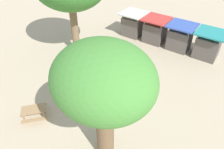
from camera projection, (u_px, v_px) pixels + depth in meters
The scene contains 12 objects.
ground_plane at pixel (100, 93), 15.25m from camera, with size 60.00×60.00×0.00m, color #BAA88C.
elephant at pixel (110, 77), 15.11m from camera, with size 2.25×2.07×1.64m.
person_handler at pixel (90, 84), 14.62m from camera, with size 0.48×0.32×1.62m.
shade_tree_secondary at pixel (104, 82), 8.36m from camera, with size 4.52×4.14×6.84m.
wooden_bench at pixel (64, 89), 14.91m from camera, with size 1.45×0.72×0.88m.
picnic_table_near at pixel (130, 57), 18.06m from camera, with size 1.74×1.72×0.78m.
picnic_table_far at pixel (34, 111), 13.08m from camera, with size 2.10×2.10×0.78m.
market_stall_white at pixel (133, 25), 22.06m from camera, with size 2.50×2.50×2.52m.
market_stall_red at pixel (155, 31), 20.88m from camera, with size 2.50×2.50×2.52m.
market_stall_blue at pixel (180, 38), 19.70m from camera, with size 2.50×2.50×2.52m.
market_stall_teal at pixel (208, 46), 18.52m from camera, with size 2.50×2.50×2.52m.
feed_bucket at pixel (101, 69), 17.45m from camera, with size 0.36×0.36×0.32m, color gray.
Camera 1 is at (7.17, -8.64, 10.45)m, focal length 32.89 mm.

